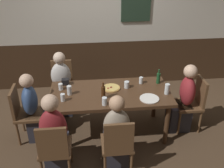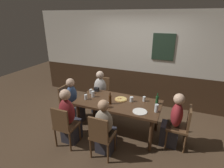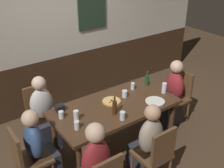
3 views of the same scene
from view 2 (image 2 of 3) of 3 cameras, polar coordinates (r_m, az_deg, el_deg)
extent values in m
plane|color=#4C3826|center=(4.15, 1.88, -14.88)|extent=(12.00, 12.00, 0.00)
cube|color=#3D2819|center=(5.32, 8.22, -0.74)|extent=(6.40, 0.10, 0.95)
cube|color=beige|center=(4.98, 9.02, 13.26)|extent=(6.40, 0.10, 1.65)
cube|color=#233828|center=(4.82, 16.30, 11.46)|extent=(0.56, 0.03, 0.68)
cube|color=#472D1C|center=(3.78, 2.01, -6.09)|extent=(1.78, 0.87, 0.05)
cylinder|color=#472D1C|center=(4.00, -10.78, -10.88)|extent=(0.07, 0.07, 0.69)
cylinder|color=#472D1C|center=(3.52, 12.44, -16.09)|extent=(0.07, 0.07, 0.69)
cylinder|color=#472D1C|center=(4.53, -5.93, -6.55)|extent=(0.07, 0.07, 0.69)
cylinder|color=#472D1C|center=(4.10, 14.32, -10.32)|extent=(0.07, 0.07, 0.69)
cube|color=brown|center=(4.44, -13.20, -6.41)|extent=(0.40, 0.40, 0.04)
cube|color=brown|center=(4.44, -15.36, -3.25)|extent=(0.04, 0.36, 0.43)
cylinder|color=brown|center=(4.58, -9.98, -8.43)|extent=(0.04, 0.04, 0.41)
cylinder|color=brown|center=(4.34, -12.37, -10.44)|extent=(0.04, 0.04, 0.41)
cylinder|color=brown|center=(4.75, -13.49, -7.55)|extent=(0.04, 0.04, 0.41)
cylinder|color=brown|center=(4.52, -15.99, -9.40)|extent=(0.04, 0.04, 0.41)
cube|color=brown|center=(3.74, 20.38, -12.93)|extent=(0.40, 0.40, 0.04)
cube|color=brown|center=(3.63, 23.72, -10.21)|extent=(0.04, 0.36, 0.43)
cylinder|color=brown|center=(3.73, 17.06, -16.83)|extent=(0.04, 0.04, 0.41)
cylinder|color=brown|center=(4.01, 17.62, -13.94)|extent=(0.04, 0.04, 0.41)
cylinder|color=brown|center=(3.74, 22.47, -17.55)|extent=(0.04, 0.04, 0.41)
cylinder|color=brown|center=(4.01, 22.58, -14.61)|extent=(0.04, 0.04, 0.41)
cube|color=brown|center=(3.67, -14.39, -12.88)|extent=(0.40, 0.40, 0.04)
cube|color=brown|center=(3.43, -16.54, -11.10)|extent=(0.36, 0.04, 0.43)
cylinder|color=brown|center=(3.99, -14.65, -13.72)|extent=(0.04, 0.04, 0.41)
cylinder|color=brown|center=(3.83, -10.40, -15.06)|extent=(0.04, 0.04, 0.41)
cylinder|color=brown|center=(3.79, -17.79, -16.28)|extent=(0.04, 0.04, 0.41)
cylinder|color=brown|center=(3.61, -13.41, -17.89)|extent=(0.04, 0.04, 0.41)
cube|color=brown|center=(3.32, -2.94, -16.20)|extent=(0.40, 0.40, 0.04)
cube|color=brown|center=(3.05, -4.51, -14.58)|extent=(0.36, 0.04, 0.43)
cylinder|color=brown|center=(3.64, -4.22, -16.85)|extent=(0.04, 0.04, 0.41)
cylinder|color=brown|center=(3.53, 0.99, -18.20)|extent=(0.04, 0.04, 0.41)
cylinder|color=brown|center=(3.41, -6.91, -20.05)|extent=(0.04, 0.04, 0.41)
cylinder|color=brown|center=(3.30, -1.34, -21.67)|extent=(0.04, 0.04, 0.41)
cube|color=brown|center=(4.82, -3.55, -3.53)|extent=(0.40, 0.40, 0.04)
cube|color=brown|center=(4.88, -2.70, -0.20)|extent=(0.36, 0.04, 0.43)
cylinder|color=brown|center=(4.72, -2.52, -7.15)|extent=(0.04, 0.04, 0.41)
cylinder|color=brown|center=(4.86, -6.19, -6.38)|extent=(0.04, 0.04, 0.41)
cylinder|color=brown|center=(4.99, -0.88, -5.43)|extent=(0.04, 0.04, 0.41)
cylinder|color=brown|center=(5.12, -4.39, -4.76)|extent=(0.04, 0.04, 0.41)
cube|color=#2D2D38|center=(4.47, -11.59, -9.07)|extent=(0.34, 0.32, 0.45)
ellipsoid|color=#334C7A|center=(4.31, -13.04, -3.54)|extent=(0.22, 0.34, 0.47)
sphere|color=#DBB293|center=(4.18, -13.40, 0.46)|extent=(0.20, 0.20, 0.20)
cube|color=#2D2D38|center=(3.86, 17.99, -15.18)|extent=(0.34, 0.32, 0.45)
ellipsoid|color=maroon|center=(3.61, 20.27, -9.38)|extent=(0.22, 0.34, 0.48)
sphere|color=#DBB293|center=(3.45, 20.98, -4.57)|extent=(0.21, 0.21, 0.21)
cube|color=#2D2D38|center=(3.87, -12.94, -14.45)|extent=(0.32, 0.34, 0.45)
ellipsoid|color=maroon|center=(3.55, -14.43, -8.70)|extent=(0.34, 0.22, 0.54)
sphere|color=#DBB293|center=(3.38, -14.99, -3.38)|extent=(0.21, 0.21, 0.21)
cube|color=#2D2D38|center=(3.54, -1.94, -17.65)|extent=(0.32, 0.34, 0.45)
ellipsoid|color=tan|center=(3.20, -2.72, -12.10)|extent=(0.34, 0.22, 0.48)
sphere|color=tan|center=(3.03, -2.83, -6.91)|extent=(0.20, 0.20, 0.20)
cube|color=#2D2D38|center=(4.81, -4.17, -6.35)|extent=(0.32, 0.34, 0.45)
ellipsoid|color=silver|center=(4.68, -3.84, -0.83)|extent=(0.34, 0.22, 0.48)
sphere|color=beige|center=(4.57, -3.94, 3.00)|extent=(0.20, 0.20, 0.20)
cylinder|color=tan|center=(3.85, 2.92, -4.96)|extent=(0.27, 0.27, 0.02)
cylinder|color=#DBB760|center=(3.85, 2.92, -4.80)|extent=(0.24, 0.24, 0.01)
cylinder|color=maroon|center=(3.83, 2.01, -4.78)|extent=(0.03, 0.03, 0.00)
cylinder|color=maroon|center=(3.84, 2.86, -4.72)|extent=(0.03, 0.03, 0.00)
cylinder|color=maroon|center=(3.83, 2.71, -4.77)|extent=(0.03, 0.03, 0.00)
cylinder|color=silver|center=(3.88, -8.48, -4.19)|extent=(0.07, 0.07, 0.11)
cylinder|color=#B26623|center=(3.89, -8.47, -4.44)|extent=(0.06, 0.06, 0.07)
cylinder|color=silver|center=(3.45, 14.21, -7.63)|extent=(0.07, 0.07, 0.16)
cylinder|color=silver|center=(3.46, 14.17, -8.03)|extent=(0.06, 0.06, 0.11)
cylinder|color=silver|center=(3.97, -6.20, -3.26)|extent=(0.07, 0.07, 0.14)
cylinder|color=#331E14|center=(3.98, -6.18, -3.58)|extent=(0.06, 0.06, 0.09)
cylinder|color=silver|center=(3.77, 6.32, -4.94)|extent=(0.08, 0.08, 0.11)
cylinder|color=gold|center=(3.78, 6.30, -5.39)|extent=(0.07, 0.07, 0.04)
cylinder|color=silver|center=(3.82, 10.38, -4.79)|extent=(0.06, 0.06, 0.11)
cylinder|color=#331E14|center=(3.83, 10.36, -5.10)|extent=(0.05, 0.05, 0.06)
cylinder|color=silver|center=(4.16, -6.83, -2.38)|extent=(0.07, 0.07, 0.10)
cylinder|color=#331E14|center=(4.17, -6.82, -2.68)|extent=(0.06, 0.06, 0.05)
cylinder|color=silver|center=(3.51, -1.67, -6.81)|extent=(0.07, 0.07, 0.11)
cylinder|color=#C6842D|center=(3.52, -1.67, -7.03)|extent=(0.06, 0.06, 0.08)
cylinder|color=#194723|center=(3.75, 14.41, -5.13)|extent=(0.06, 0.06, 0.17)
cylinder|color=#194723|center=(3.70, 14.57, -3.48)|extent=(0.03, 0.03, 0.07)
cylinder|color=#42230F|center=(3.63, -0.63, -5.11)|extent=(0.06, 0.06, 0.19)
cylinder|color=#42230F|center=(3.58, -0.64, -3.25)|extent=(0.03, 0.03, 0.07)
cylinder|color=white|center=(3.43, 9.02, -8.83)|extent=(0.28, 0.28, 0.01)
cube|color=black|center=(4.27, -5.05, -1.76)|extent=(0.11, 0.09, 0.09)
camera|label=1|loc=(1.54, -81.03, 15.38)|focal=42.33mm
camera|label=3|loc=(3.16, -62.78, 16.92)|focal=44.82mm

